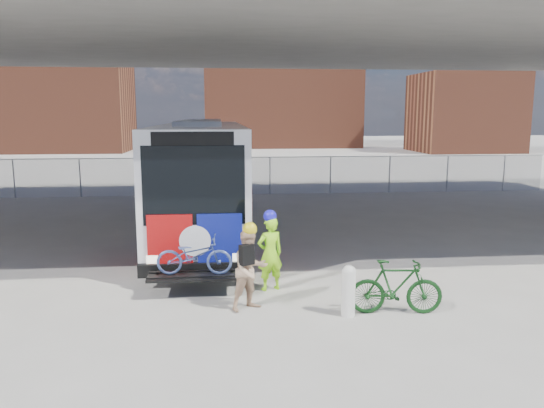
{
  "coord_description": "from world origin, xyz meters",
  "views": [
    {
      "loc": [
        -1.42,
        -13.6,
        3.88
      ],
      "look_at": [
        -0.1,
        -0.24,
        1.6
      ],
      "focal_mm": 35.0,
      "sensor_mm": 36.0,
      "label": 1
    }
  ],
  "objects": [
    {
      "name": "ground",
      "position": [
        0.0,
        0.0,
        0.0
      ],
      "size": [
        160.0,
        160.0,
        0.0
      ],
      "primitive_type": "plane",
      "color": "#9E9991",
      "rests_on": "ground"
    },
    {
      "name": "bus",
      "position": [
        -2.0,
        4.06,
        2.11
      ],
      "size": [
        2.67,
        12.9,
        3.69
      ],
      "color": "silver",
      "rests_on": "ground"
    },
    {
      "name": "overpass",
      "position": [
        0.0,
        4.0,
        6.54
      ],
      "size": [
        40.0,
        16.0,
        7.95
      ],
      "color": "#605E59",
      "rests_on": "ground"
    },
    {
      "name": "chainlink_fence",
      "position": [
        0.0,
        12.0,
        1.42
      ],
      "size": [
        30.0,
        0.06,
        30.0
      ],
      "color": "gray",
      "rests_on": "ground"
    },
    {
      "name": "brick_buildings",
      "position": [
        1.23,
        48.23,
        5.42
      ],
      "size": [
        54.0,
        22.0,
        12.0
      ],
      "color": "brown",
      "rests_on": "ground"
    },
    {
      "name": "smokestack",
      "position": [
        14.0,
        55.0,
        12.5
      ],
      "size": [
        2.2,
        2.2,
        25.0
      ],
      "primitive_type": "cylinder",
      "color": "brown",
      "rests_on": "ground"
    },
    {
      "name": "bollard",
      "position": [
        1.02,
        -3.97,
        0.55
      ],
      "size": [
        0.27,
        0.27,
        1.02
      ],
      "color": "white",
      "rests_on": "ground"
    },
    {
      "name": "cyclist_hivis",
      "position": [
        -0.35,
        -2.27,
        0.88
      ],
      "size": [
        0.7,
        0.58,
        1.82
      ],
      "rotation": [
        0.0,
        0.0,
        3.49
      ],
      "color": "#9DFF1A",
      "rests_on": "ground"
    },
    {
      "name": "cyclist_tan",
      "position": [
        -0.86,
        -3.43,
        0.85
      ],
      "size": [
        1.0,
        0.93,
        1.79
      ],
      "rotation": [
        0.0,
        0.0,
        0.52
      ],
      "color": "tan",
      "rests_on": "ground"
    },
    {
      "name": "bike_parked",
      "position": [
        1.97,
        -3.95,
        0.55
      ],
      "size": [
        1.86,
        0.71,
        1.09
      ],
      "primitive_type": "imported",
      "rotation": [
        0.0,
        0.0,
        1.46
      ],
      "color": "#113814",
      "rests_on": "ground"
    }
  ]
}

